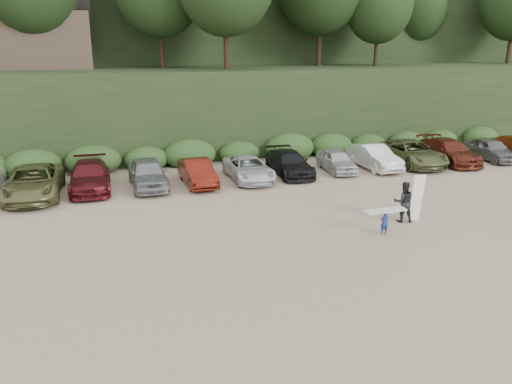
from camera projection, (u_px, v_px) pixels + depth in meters
name	position (u px, v px, depth m)	size (l,w,h in m)	color
ground	(311.00, 238.00, 20.74)	(120.00, 120.00, 0.00)	tan
hillside_backdrop	(168.00, 8.00, 50.26)	(90.00, 41.50, 28.00)	black
parked_cars	(264.00, 165.00, 30.00)	(39.43, 6.18, 1.64)	#A7A7AC
child_surfer	(385.00, 218.00, 20.99)	(1.85, 0.57, 1.10)	navy
adult_surfer	(405.00, 201.00, 22.47)	(1.39, 0.95, 2.21)	black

